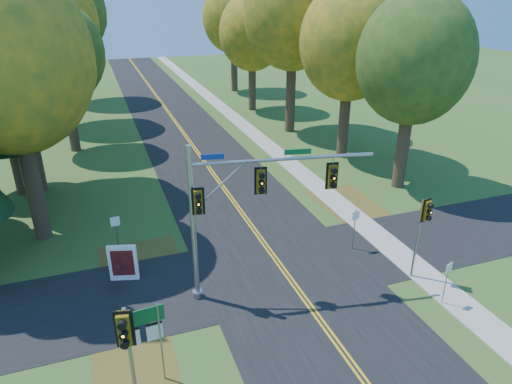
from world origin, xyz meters
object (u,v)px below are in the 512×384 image
object	(u,v)px
east_signal_pole	(424,219)
info_kiosk	(123,263)
route_sign_cluster	(143,331)
traffic_mast	(239,202)

from	to	relation	value
east_signal_pole	info_kiosk	bearing A→B (deg)	148.45
route_sign_cluster	traffic_mast	bearing A→B (deg)	35.48
traffic_mast	route_sign_cluster	world-z (taller)	traffic_mast
traffic_mast	info_kiosk	world-z (taller)	traffic_mast
traffic_mast	east_signal_pole	size ratio (longest dim) A/B	1.85
route_sign_cluster	info_kiosk	size ratio (longest dim) A/B	1.76
traffic_mast	route_sign_cluster	size ratio (longest dim) A/B	2.40
traffic_mast	info_kiosk	size ratio (longest dim) A/B	4.21
route_sign_cluster	info_kiosk	world-z (taller)	route_sign_cluster
east_signal_pole	route_sign_cluster	size ratio (longest dim) A/B	1.29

